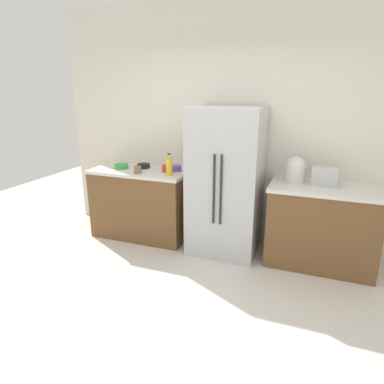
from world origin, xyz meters
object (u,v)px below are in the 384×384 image
(cup_a, at_px, (138,170))
(bottle_a, at_px, (169,166))
(toaster, at_px, (324,176))
(bowl_b, at_px, (121,166))
(refrigerator, at_px, (226,182))
(bowl_a, at_px, (175,168))
(cup_b, at_px, (165,168))
(rice_cooker, at_px, (295,170))
(bowl_c, at_px, (144,166))

(cup_a, bearing_deg, bottle_a, 7.10)
(toaster, distance_m, bowl_b, 2.53)
(toaster, relative_size, cup_a, 2.87)
(refrigerator, bearing_deg, toaster, 4.30)
(bowl_a, bearing_deg, toaster, -1.83)
(toaster, relative_size, cup_b, 2.93)
(cup_a, height_order, cup_b, cup_b)
(toaster, bearing_deg, bowl_a, 178.17)
(refrigerator, relative_size, cup_a, 18.92)
(rice_cooker, height_order, bowl_a, rice_cooker)
(bottle_a, xyz_separation_m, cup_a, (-0.41, -0.05, -0.07))
(cup_a, bearing_deg, bowl_a, 37.61)
(bowl_c, bearing_deg, bottle_a, -25.35)
(cup_a, distance_m, bowl_c, 0.29)
(bottle_a, bearing_deg, cup_a, -172.90)
(refrigerator, xyz_separation_m, rice_cooker, (0.77, 0.12, 0.18))
(toaster, relative_size, bowl_a, 1.68)
(rice_cooker, bearing_deg, bowl_a, 179.33)
(cup_a, bearing_deg, bowl_c, 104.26)
(cup_a, bearing_deg, bowl_b, 154.69)
(cup_b, bearing_deg, toaster, 1.85)
(bowl_b, bearing_deg, cup_b, 1.43)
(cup_b, bearing_deg, cup_a, -149.36)
(cup_b, relative_size, bowl_a, 0.57)
(bottle_a, distance_m, bowl_b, 0.76)
(cup_a, relative_size, cup_b, 1.02)
(cup_a, height_order, bowl_c, cup_a)
(bowl_a, xyz_separation_m, bowl_b, (-0.72, -0.13, -0.01))
(refrigerator, bearing_deg, cup_a, -171.95)
(cup_a, relative_size, bowl_b, 0.51)
(rice_cooker, relative_size, bowl_a, 1.83)
(bottle_a, relative_size, cup_b, 2.96)
(refrigerator, relative_size, rice_cooker, 6.06)
(refrigerator, distance_m, bowl_c, 1.18)
(cup_b, distance_m, bowl_c, 0.38)
(bowl_c, bearing_deg, bowl_b, -156.08)
(toaster, distance_m, cup_b, 1.89)
(rice_cooker, relative_size, bowl_b, 1.58)
(rice_cooker, xyz_separation_m, bowl_b, (-2.21, -0.12, -0.11))
(bowl_b, bearing_deg, bowl_a, 10.54)
(bowl_b, bearing_deg, refrigerator, -0.18)
(cup_a, bearing_deg, toaster, 6.20)
(refrigerator, distance_m, bowl_b, 1.44)
(toaster, relative_size, rice_cooker, 0.92)
(cup_b, distance_m, bowl_a, 0.15)
(bottle_a, bearing_deg, cup_b, 132.05)
(refrigerator, relative_size, bowl_b, 9.56)
(rice_cooker, height_order, cup_b, rice_cooker)
(bowl_b, distance_m, bowl_c, 0.29)
(bowl_c, bearing_deg, refrigerator, -6.01)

